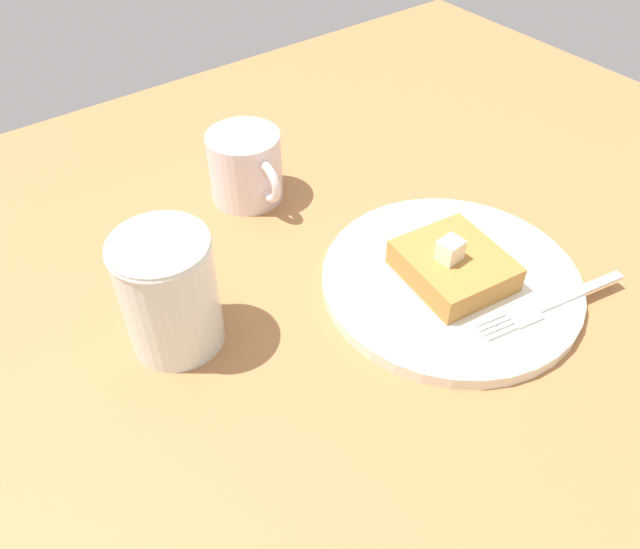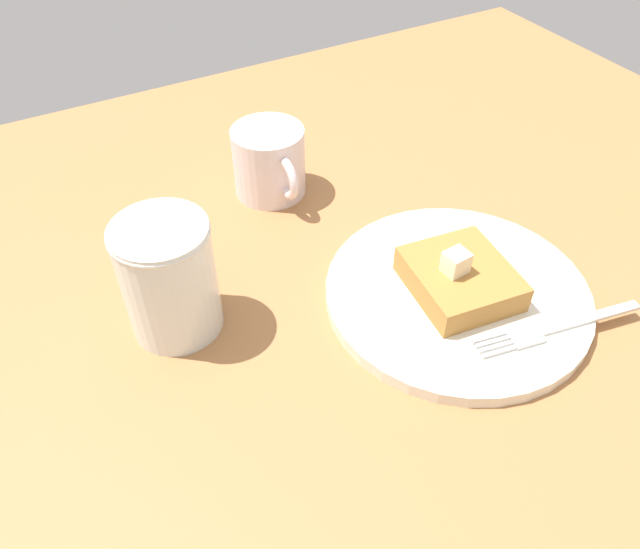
{
  "view_description": "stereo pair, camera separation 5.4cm",
  "coord_description": "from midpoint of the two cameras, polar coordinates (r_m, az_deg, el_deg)",
  "views": [
    {
      "loc": [
        23.2,
        -30.14,
        43.67
      ],
      "look_at": [
        -7.98,
        -6.78,
        6.66
      ],
      "focal_mm": 35.0,
      "sensor_mm": 36.0,
      "label": 1
    },
    {
      "loc": [
        26.11,
        -25.64,
        43.67
      ],
      "look_at": [
        -7.98,
        -6.78,
        6.66
      ],
      "focal_mm": 35.0,
      "sensor_mm": 36.0,
      "label": 2
    }
  ],
  "objects": [
    {
      "name": "coffee_mug",
      "position": [
        0.69,
        -9.04,
        9.61
      ],
      "size": [
        10.41,
        7.83,
        7.62
      ],
      "color": "silver",
      "rests_on": "table_surface"
    },
    {
      "name": "table_surface",
      "position": [
        0.57,
        7.69,
        -5.85
      ],
      "size": [
        113.56,
        113.56,
        2.16
      ],
      "primitive_type": "cube",
      "color": "#A56D3F",
      "rests_on": "ground"
    },
    {
      "name": "plate",
      "position": [
        0.59,
        9.34,
        -0.64
      ],
      "size": [
        24.23,
        24.23,
        1.27
      ],
      "color": "silver",
      "rests_on": "table_surface"
    },
    {
      "name": "butter_pat_primary",
      "position": [
        0.56,
        9.16,
        2.1
      ],
      "size": [
        2.01,
        2.2,
        2.05
      ],
      "primitive_type": "cube",
      "rotation": [
        0.0,
        0.0,
        1.65
      ],
      "color": "#F8EBCA",
      "rests_on": "toast_slice_center"
    },
    {
      "name": "fork",
      "position": [
        0.58,
        17.38,
        -2.91
      ],
      "size": [
        4.25,
        16.0,
        0.36
      ],
      "color": "silver",
      "rests_on": "plate"
    },
    {
      "name": "syrup_jar",
      "position": [
        0.53,
        -16.36,
        -2.23
      ],
      "size": [
        8.18,
        8.18,
        10.86
      ],
      "color": "#4A220A",
      "rests_on": "table_surface"
    },
    {
      "name": "toast_slice_center",
      "position": [
        0.58,
        9.55,
        0.68
      ],
      "size": [
        10.48,
        9.65,
        2.65
      ],
      "primitive_type": "cube",
      "rotation": [
        0.0,
        0.0,
        -0.12
      ],
      "color": "#AD7535",
      "rests_on": "plate"
    }
  ]
}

